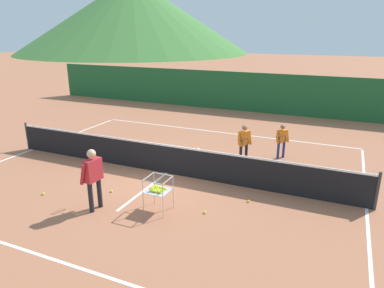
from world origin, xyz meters
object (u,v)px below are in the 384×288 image
Objects in this scene: tennis_ball_2 at (248,201)px; student_0 at (244,141)px; tennis_net at (166,159)px; instructor at (93,174)px; tennis_ball_0 at (205,212)px; tennis_ball_1 at (43,194)px; tennis_ball_5 at (111,191)px; ball_cart at (158,189)px; tennis_ball_3 at (153,186)px; student_1 at (282,138)px.

student_0 is at bearing 108.60° from tennis_ball_2.
instructor is at bearing -101.10° from tennis_net.
tennis_ball_2 is at bearing 50.63° from tennis_ball_0.
tennis_ball_2 is (3.51, 1.94, -0.95)m from instructor.
tennis_ball_0 is (2.66, 0.91, -0.95)m from instructor.
student_0 is 6.50m from tennis_ball_1.
tennis_ball_5 is (-2.80, -3.77, -0.78)m from student_0.
instructor is at bearing -76.69° from tennis_ball_5.
tennis_ball_0 is (2.10, -1.94, -0.47)m from tennis_net.
ball_cart is at bearing -104.44° from student_0.
instructor is at bearing -118.53° from student_0.
ball_cart is at bearing 21.37° from instructor.
student_0 is 4.28m from ball_cart.
tennis_ball_5 is (-0.23, 0.97, -0.95)m from instructor.
tennis_net is 178.51× the size of tennis_ball_3.
tennis_ball_2 is (0.94, -2.79, -0.78)m from student_0.
tennis_net is at bearing 163.03° from tennis_ball_2.
student_1 is (3.67, 5.76, -0.23)m from instructor.
instructor is 24.00× the size of tennis_ball_5.
instructor is 2.97m from tennis_ball_0.
tennis_net is 9.76× the size of student_1.
tennis_ball_1 is 1.00× the size of tennis_ball_2.
tennis_ball_0 is (1.16, 0.32, -0.55)m from ball_cart.
ball_cart is at bearing -164.66° from tennis_ball_0.
ball_cart reaches higher than tennis_ball_2.
student_0 is 4.76m from tennis_ball_5.
student_0 is at bearing 53.35° from tennis_ball_5.
ball_cart is 13.22× the size of tennis_ball_0.
student_1 is 7.99m from tennis_ball_1.
ball_cart reaches higher than tennis_ball_3.
tennis_ball_0 is 4.62m from tennis_ball_1.
student_1 is 3.89m from tennis_ball_2.
ball_cart reaches higher than tennis_ball_0.
student_1 is (3.11, 2.91, 0.25)m from tennis_net.
tennis_ball_1 is at bearing -169.46° from tennis_ball_0.
tennis_ball_0 is 1.00× the size of tennis_ball_3.
tennis_ball_5 is at bearing -140.98° from tennis_ball_3.
ball_cart is at bearing -12.27° from tennis_ball_5.
tennis_ball_0 is at bearing -101.76° from student_1.
tennis_ball_3 is (0.71, 1.73, -0.95)m from instructor.
student_0 is (2.02, 1.89, 0.32)m from tennis_net.
tennis_ball_1 is at bearing -134.28° from student_1.
tennis_ball_1 is at bearing -147.29° from tennis_ball_3.
ball_cart is 13.22× the size of tennis_ball_2.
tennis_ball_3 is (-1.95, 0.82, 0.00)m from tennis_ball_0.
tennis_ball_3 is (-2.96, -4.03, -0.71)m from student_1.
tennis_net is at bearing -136.89° from student_1.
tennis_ball_2 is 1.00× the size of tennis_ball_3.
tennis_ball_1 is (-1.88, 0.06, -0.95)m from instructor.
tennis_ball_0 is 1.00× the size of tennis_ball_2.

